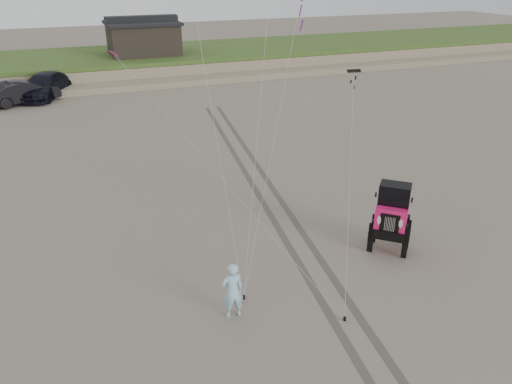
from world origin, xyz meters
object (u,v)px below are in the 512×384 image
at_px(man, 232,291).
at_px(jeep, 390,225).
at_px(truck_c, 44,86).
at_px(truck_b, 22,92).
at_px(cabin, 143,37).

bearing_deg(man, jeep, -165.34).
bearing_deg(truck_c, truck_b, -112.15).
bearing_deg(cabin, jeep, -86.56).
height_order(truck_c, man, man).
distance_m(truck_c, jeep, 30.50).
height_order(truck_c, jeep, jeep).
xyz_separation_m(cabin, man, (-4.20, -36.45, -2.36)).
bearing_deg(jeep, cabin, 135.91).
xyz_separation_m(truck_b, man, (6.14, -28.45, 0.04)).
bearing_deg(man, truck_c, -79.22).
relative_size(truck_b, man, 2.89).
xyz_separation_m(truck_c, man, (4.62, -29.89, 0.00)).
xyz_separation_m(jeep, man, (-6.30, -1.42, -0.11)).
distance_m(cabin, truck_c, 11.25).
height_order(jeep, man, jeep).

